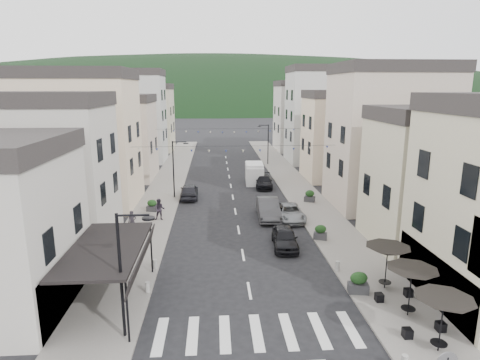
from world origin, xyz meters
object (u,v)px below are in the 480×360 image
at_px(pedestrian_a, 132,222).
at_px(pedestrian_b, 160,209).
at_px(delivery_van, 254,173).
at_px(parked_car_a, 285,238).
at_px(parked_car_b, 268,209).
at_px(parked_car_d, 264,182).
at_px(parked_car_c, 290,212).
at_px(parked_car_e, 189,191).

distance_m(pedestrian_a, pedestrian_b, 3.41).
bearing_deg(delivery_van, parked_car_a, -86.49).
xyz_separation_m(parked_car_b, parked_car_d, (0.99, 11.18, -0.18)).
relative_size(parked_car_a, parked_car_c, 0.90).
bearing_deg(parked_car_d, parked_car_a, -87.25).
relative_size(parked_car_a, parked_car_b, 0.82).
relative_size(parked_car_c, pedestrian_b, 2.54).
bearing_deg(parked_car_c, pedestrian_b, 177.25).
height_order(parked_car_c, parked_car_d, parked_car_d).
height_order(parked_car_b, parked_car_d, parked_car_b).
relative_size(parked_car_d, pedestrian_b, 2.49).
distance_m(parked_car_c, delivery_van, 14.41).
relative_size(parked_car_a, delivery_van, 0.81).
height_order(parked_car_a, parked_car_d, parked_car_a).
bearing_deg(parked_car_c, parked_car_a, -105.18).
distance_m(parked_car_a, pedestrian_b, 11.65).
bearing_deg(parked_car_a, pedestrian_b, 150.54).
height_order(parked_car_d, pedestrian_b, pedestrian_b).
xyz_separation_m(parked_car_a, parked_car_c, (1.50, 6.13, -0.07)).
bearing_deg(delivery_van, pedestrian_b, -121.24).
bearing_deg(parked_car_e, parked_car_b, 134.79).
distance_m(delivery_van, pedestrian_a, 20.39).
bearing_deg(pedestrian_b, delivery_van, 55.07).
bearing_deg(parked_car_c, parked_car_b, 160.78).
bearing_deg(parked_car_e, parked_car_d, -154.97).
xyz_separation_m(parked_car_b, parked_car_e, (-7.35, 6.98, -0.10)).
bearing_deg(parked_car_e, parked_car_a, 117.52).
bearing_deg(pedestrian_a, parked_car_a, -31.56).
bearing_deg(parked_car_d, parked_car_c, -81.11).
distance_m(parked_car_d, pedestrian_a, 18.88).
xyz_separation_m(parked_car_d, delivery_van, (-0.88, 2.54, 0.54)).
relative_size(parked_car_d, pedestrian_a, 2.67).
relative_size(parked_car_b, parked_car_c, 1.10).
bearing_deg(pedestrian_a, pedestrian_b, 44.32).
xyz_separation_m(parked_car_c, pedestrian_b, (-11.24, 0.26, 0.40)).
height_order(parked_car_b, parked_car_c, parked_car_b).
distance_m(parked_car_b, delivery_van, 13.73).
distance_m(parked_car_b, parked_car_e, 10.14).
xyz_separation_m(parked_car_c, delivery_van, (-1.68, 14.30, 0.55)).
relative_size(parked_car_b, pedestrian_b, 2.78).
bearing_deg(pedestrian_b, parked_car_d, 47.09).
relative_size(pedestrian_a, pedestrian_b, 0.93).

